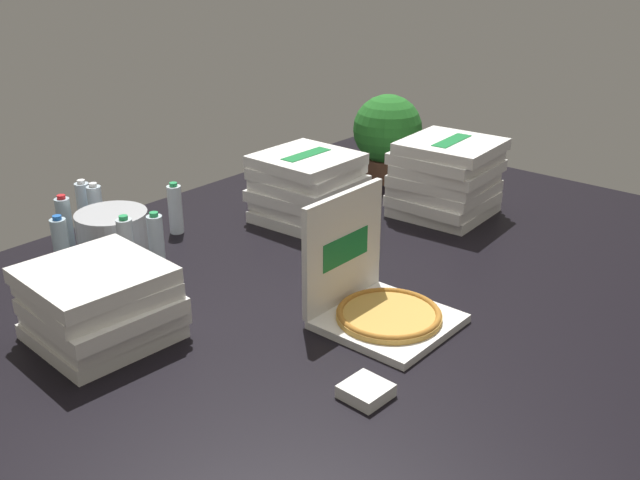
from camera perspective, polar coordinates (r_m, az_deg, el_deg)
ground_plane at (r=2.69m, az=2.45°, el=-3.10°), size 3.20×2.40×0.02m
open_pizza_box at (r=2.37m, az=4.37°, el=-4.52°), size 0.38×0.39×0.41m
pizza_stack_right_mid at (r=3.26m, az=9.78°, el=4.80°), size 0.42×0.44×0.34m
pizza_stack_center_far at (r=2.34m, az=-16.78°, el=-4.78°), size 0.43×0.44×0.24m
pizza_stack_left_near at (r=3.17m, az=-0.98°, el=4.14°), size 0.43×0.43×0.29m
ice_bucket at (r=2.97m, az=-15.85°, el=0.59°), size 0.28×0.28×0.16m
water_bottle_0 at (r=2.79m, az=-12.65°, el=-0.09°), size 0.06×0.06×0.22m
water_bottle_1 at (r=2.86m, az=-19.55°, el=-0.35°), size 0.06×0.06×0.22m
water_bottle_2 at (r=3.17m, az=-17.06°, el=2.30°), size 0.06×0.06×0.22m
water_bottle_3 at (r=3.22m, az=-17.91°, el=2.54°), size 0.06×0.06×0.22m
water_bottle_4 at (r=3.09m, az=-11.22°, el=2.39°), size 0.06×0.06×0.22m
water_bottle_5 at (r=3.07m, az=-19.28°, el=1.30°), size 0.06×0.06×0.22m
water_bottle_6 at (r=2.78m, az=-14.87°, el=-0.36°), size 0.06×0.06×0.22m
potted_plant at (r=3.69m, az=5.28°, el=8.25°), size 0.34×0.34×0.43m
napkin_pile at (r=2.04m, az=3.60°, el=-11.67°), size 0.13×0.13×0.04m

